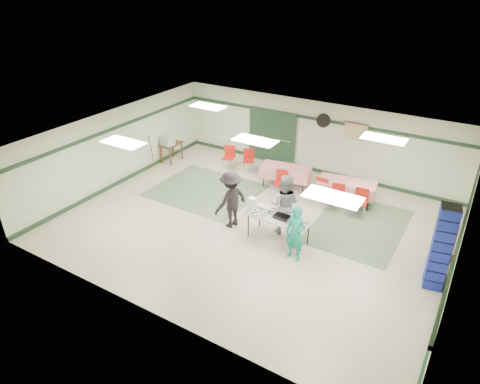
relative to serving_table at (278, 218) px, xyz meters
The scene contains 42 objects.
floor 1.32m from the serving_table, 157.57° to the left, with size 11.00×11.00×0.00m, color beige.
ceiling 2.27m from the serving_table, 157.57° to the left, with size 11.00×11.00×0.00m, color white.
wall_back 5.07m from the serving_table, 101.76° to the left, with size 11.00×11.00×0.00m, color beige.
wall_front 4.25m from the serving_table, 104.10° to the right, with size 11.00×11.00×0.00m, color beige.
wall_left 6.57m from the serving_table, behind, with size 9.00×9.00×0.00m, color beige.
wall_right 4.54m from the serving_table, ahead, with size 9.00×9.00×0.00m, color beige.
trim_back 5.17m from the serving_table, 101.83° to the left, with size 11.00×0.06×0.10m, color #1E3822.
baseboard_back 5.04m from the serving_table, 101.83° to the left, with size 11.00×0.06×0.12m, color #1E3822.
trim_left 6.64m from the serving_table, behind, with size 9.00×0.06×0.10m, color #1E3822.
baseboard_left 6.54m from the serving_table, behind, with size 9.00×0.06×0.12m, color #1E3822.
trim_right 4.66m from the serving_table, ahead, with size 9.00×0.06×0.10m, color #1E3822.
baseboard_right 4.51m from the serving_table, ahead, with size 9.00×0.06×0.12m, color #1E3822.
green_patch_a 3.87m from the serving_table, 158.02° to the left, with size 3.50×3.00×0.01m, color #5D7C5A.
green_patch_b 2.71m from the serving_table, 47.28° to the left, with size 2.50×3.50×0.01m, color #5D7C5A.
double_door_left 5.84m from the serving_table, 123.55° to the left, with size 0.90×0.06×2.10m, color gray.
double_door_right 5.38m from the serving_table, 115.07° to the left, with size 0.90×0.06×2.10m, color gray.
door_frame 5.58m from the serving_table, 119.63° to the left, with size 2.00×0.03×2.15m, color #1E3822.
wall_fan 5.09m from the serving_table, 98.47° to the left, with size 0.50×0.50×0.10m, color black.
scroll_banner 5.02m from the serving_table, 84.41° to the left, with size 0.80×0.02×0.60m, color tan.
serving_table is the anchor object (origin of this frame).
sheet_tray_right 0.60m from the serving_table, ahead, with size 0.55×0.42×0.02m, color silver.
sheet_tray_mid 0.12m from the serving_table, 121.25° to the left, with size 0.59×0.45×0.02m, color silver.
sheet_tray_left 0.63m from the serving_table, behind, with size 0.61×0.46×0.02m, color silver.
baking_pan 0.15m from the serving_table, ahead, with size 0.46×0.29×0.08m, color black.
foam_box_stack 0.92m from the serving_table, behind, with size 0.22×0.20×0.30m, color white.
volunteer_teal 0.94m from the serving_table, 34.74° to the right, with size 0.56×0.37×1.55m, color #138672.
volunteer_grey 0.52m from the serving_table, 97.06° to the left, with size 0.89×0.69×1.83m, color gray.
volunteer_dark 1.56m from the serving_table, behind, with size 1.14×0.66×1.77m, color black.
dining_table_a 3.28m from the serving_table, 74.19° to the left, with size 1.94×1.06×0.77m.
dining_table_b 3.42m from the serving_table, 112.50° to the left, with size 1.81×1.04×0.77m.
chair_a 2.72m from the serving_table, 72.79° to the left, with size 0.46×0.46×0.86m.
chair_b 2.61m from the serving_table, 85.23° to the left, with size 0.44×0.44×0.91m.
chair_c 3.02m from the serving_table, 59.16° to the left, with size 0.46×0.46×0.90m.
chair_d 2.86m from the serving_table, 114.84° to the left, with size 0.46×0.46×0.86m.
chair_loose_a 4.77m from the serving_table, 130.39° to the left, with size 0.55×0.55×0.87m.
chair_loose_b 5.16m from the serving_table, 138.16° to the left, with size 0.51×0.51×0.91m.
crate_stack_blue_a 4.19m from the serving_table, ahead, with size 0.36×0.36×1.18m, color #192696.
crate_stack_red 4.41m from the serving_table, 20.56° to the left, with size 0.43×0.43×1.13m, color maroon.
crate_stack_blue_b 4.15m from the serving_table, ahead, with size 0.43×0.43×2.23m, color #192696.
printer_table 6.79m from the serving_table, 155.49° to the left, with size 0.59×0.90×0.74m.
office_printer 6.72m from the serving_table, 156.79° to the left, with size 0.45×0.39×0.35m, color #AAAAA5.
broom 6.51m from the serving_table, 163.99° to the left, with size 0.03×0.03×1.41m, color brown.
Camera 1 is at (5.42, -9.67, 6.91)m, focal length 32.00 mm.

